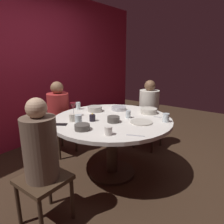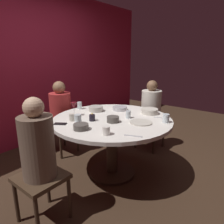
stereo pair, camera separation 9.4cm
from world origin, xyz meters
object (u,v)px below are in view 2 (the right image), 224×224
Objects in this scene: seated_diner_left at (38,150)px; wine_glass at (74,106)px; bowl_rice_portion at (96,109)px; cup_by_right_diner at (72,117)px; cup_beside_wine at (166,118)px; cell_phone at (60,124)px; cup_by_left_diner at (106,131)px; seated_diner_back at (61,109)px; cup_near_candle at (128,114)px; candle_holder at (92,118)px; cup_center_front at (80,105)px; seated_diner_right at (151,107)px; bowl_salad_center at (150,111)px; dinner_plate at (141,122)px; bowl_serving_large at (120,108)px; bowl_sauce_side at (81,127)px; dining_table at (112,129)px; bowl_small_white at (113,119)px; cup_far_edge at (78,119)px.

wine_glass is (0.82, 0.45, 0.16)m from seated_diner_left.
bowl_rice_portion is 2.28× the size of cup_by_right_diner.
wine_glass reaches higher than cup_beside_wine.
cell_phone is 0.62m from cup_by_left_diner.
cup_beside_wine reaches higher than cup_by_right_diner.
seated_diner_back reaches higher than cup_near_candle.
candle_holder is 0.69× the size of cell_phone.
seated_diner_back is 6.46× the size of wine_glass.
cup_near_candle is 0.90× the size of cup_center_front.
wine_glass is at bearing 119.71° from cup_near_candle.
bowl_rice_portion is (-0.89, 0.38, 0.09)m from seated_diner_right.
wine_glass reaches higher than bowl_rice_portion.
cup_near_candle is at bearing 13.33° from cup_by_left_diner.
cup_by_right_diner is at bearing -137.72° from wine_glass.
bowl_salad_center is (1.01, -0.58, 0.03)m from cell_phone.
cup_center_front is at bearing 9.61° from seated_diner_back.
wine_glass is at bearing 108.49° from dinner_plate.
dinner_plate is (0.29, -0.50, -0.03)m from candle_holder.
dinner_plate is at bearing 131.79° from cup_beside_wine.
bowl_rice_portion is 0.50m from cup_by_right_diner.
bowl_serving_large is at bearing -13.54° from seated_diner_right.
bowl_serving_large is 0.90m from bowl_sauce_side.
dinner_plate is 1.59× the size of bowl_sauce_side.
bowl_serving_large is at bearing 28.18° from cup_by_left_diner.
dining_table is 17.05× the size of cup_by_left_diner.
seated_diner_right is at bearing 21.42° from dinner_plate.
bowl_serving_large is at bearing 27.84° from bowl_small_white.
seated_diner_left reaches higher than seated_diner_back.
seated_diner_right is at bearing -0.39° from bowl_sauce_side.
dinner_plate is 0.24m from cup_near_candle.
cup_far_edge is at bearing 136.77° from bowl_small_white.
seated_diner_back is at bearing 62.00° from cup_by_right_diner.
bowl_small_white is (0.92, -0.10, 0.06)m from seated_diner_left.
cup_near_candle is 1.08× the size of cup_by_left_diner.
cell_phone is 1.51× the size of cup_near_candle.
dining_table is 7.43× the size of bowl_rice_portion.
bowl_small_white reaches higher than dinner_plate.
cup_beside_wine is (0.72, -0.30, 0.01)m from cup_by_left_diner.
cup_near_candle is (0.67, -0.47, 0.04)m from cell_phone.
candle_holder reaches higher than dinner_plate.
candle_holder reaches higher than bowl_small_white.
cup_beside_wine is at bearing -53.07° from bowl_small_white.
wine_glass is at bearing -20.97° from seated_diner_back.
bowl_sauce_side is at bearing 178.83° from dining_table.
wine_glass is 1.09× the size of bowl_sauce_side.
seated_diner_back reaches higher than cell_phone.
cup_far_edge is at bearing 83.06° from cup_by_left_diner.
bowl_salad_center is at bearing -15.44° from bowl_small_white.
bowl_sauce_side is at bearing -170.79° from bowl_serving_large.
bowl_rice_portion is 2.29× the size of cup_by_left_diner.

